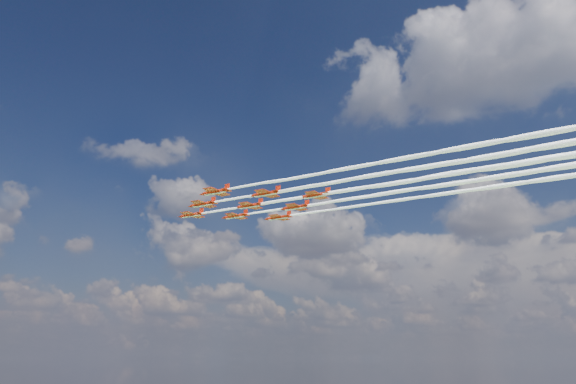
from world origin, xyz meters
name	(u,v)px	position (x,y,z in m)	size (l,w,h in m)	color
jet_lead	(391,183)	(34.30, 0.02, 73.04)	(130.35, 11.32, 2.38)	#BA1F0A
jet_row2_port	(423,167)	(45.03, -7.27, 73.04)	(130.35, 11.32, 2.38)	#BA1F0A
jet_row2_starb	(442,185)	(44.23, 8.37, 73.04)	(130.35, 11.32, 2.38)	#BA1F0A
jet_row3_port	(461,148)	(55.76, -14.55, 73.04)	(130.35, 11.32, 2.38)	#BA1F0A
jet_row3_centre	(478,170)	(54.96, 1.08, 73.04)	(130.35, 11.32, 2.38)	#BA1F0A
jet_row3_starb	(492,187)	(54.15, 16.72, 73.04)	(130.35, 11.32, 2.38)	#BA1F0A
jet_row4_port	(521,151)	(65.69, -6.20, 73.04)	(130.35, 11.32, 2.38)	#BA1F0A
jet_row4_starb	(532,172)	(64.89, 9.43, 73.04)	(130.35, 11.32, 2.38)	#BA1F0A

